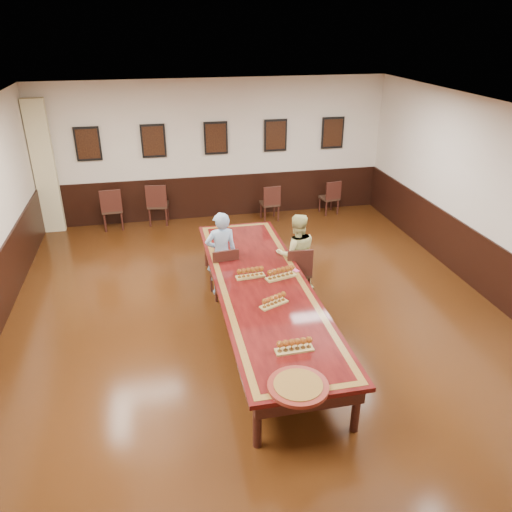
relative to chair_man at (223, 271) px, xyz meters
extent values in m
cube|color=black|center=(0.44, -1.12, -0.48)|extent=(8.00, 10.00, 0.02)
cube|color=white|center=(0.44, -1.12, 2.74)|extent=(8.00, 10.00, 0.02)
cube|color=beige|center=(0.44, 3.89, 1.13)|extent=(8.00, 0.02, 3.20)
cube|color=beige|center=(4.45, -1.12, 1.13)|extent=(0.02, 10.00, 3.20)
imported|color=#4A81B9|center=(-0.01, 0.10, 0.28)|extent=(0.58, 0.41, 1.50)
imported|color=#D2D083|center=(1.25, -0.12, 0.25)|extent=(0.75, 0.59, 1.45)
cube|color=#F7529C|center=(1.04, -0.76, 0.29)|extent=(0.13, 0.16, 0.01)
cube|color=#CABE8A|center=(-3.31, 3.70, 0.98)|extent=(0.45, 0.18, 2.90)
cube|color=black|center=(0.44, 3.86, 0.03)|extent=(7.98, 0.04, 1.00)
cube|color=black|center=(4.42, -1.12, 0.03)|extent=(0.04, 9.98, 1.00)
cube|color=#320808|center=(0.44, -1.12, 0.25)|extent=(1.40, 5.00, 0.06)
cube|color=olive|center=(0.44, -1.12, 0.28)|extent=(1.28, 4.88, 0.00)
cube|color=#320808|center=(0.44, -1.12, 0.29)|extent=(1.10, 4.70, 0.00)
cube|color=black|center=(0.44, -1.12, 0.10)|extent=(1.25, 4.85, 0.18)
cylinder|color=black|center=(-0.14, -3.44, -0.12)|extent=(0.10, 0.10, 0.69)
cylinder|color=black|center=(1.02, -3.44, -0.12)|extent=(0.10, 0.10, 0.69)
cylinder|color=black|center=(-0.14, 1.20, -0.12)|extent=(0.10, 0.10, 0.69)
cylinder|color=black|center=(1.02, 1.20, -0.12)|extent=(0.10, 0.10, 0.69)
cube|color=black|center=(-2.36, 3.82, 1.43)|extent=(0.54, 0.03, 0.74)
cube|color=black|center=(-2.36, 3.80, 1.43)|extent=(0.46, 0.01, 0.64)
cube|color=black|center=(-0.96, 3.82, 1.43)|extent=(0.54, 0.03, 0.74)
cube|color=black|center=(-0.96, 3.80, 1.43)|extent=(0.46, 0.01, 0.64)
cube|color=black|center=(0.44, 3.82, 1.43)|extent=(0.54, 0.03, 0.74)
cube|color=black|center=(0.44, 3.80, 1.43)|extent=(0.46, 0.01, 0.64)
cube|color=black|center=(1.84, 3.82, 1.43)|extent=(0.54, 0.03, 0.74)
cube|color=black|center=(1.84, 3.80, 1.43)|extent=(0.46, 0.01, 0.64)
cube|color=black|center=(3.24, 3.82, 1.43)|extent=(0.54, 0.03, 0.74)
cube|color=black|center=(3.24, 3.80, 1.43)|extent=(0.46, 0.01, 0.64)
cube|color=olive|center=(0.30, -0.84, 0.30)|extent=(0.46, 0.18, 0.03)
cube|color=olive|center=(0.76, -0.96, 0.30)|extent=(0.51, 0.27, 0.03)
cube|color=olive|center=(0.46, -1.72, 0.30)|extent=(0.44, 0.30, 0.03)
cube|color=olive|center=(0.45, -2.80, 0.30)|extent=(0.47, 0.16, 0.03)
cylinder|color=red|center=(0.48, -1.61, 0.29)|extent=(0.21, 0.21, 0.02)
cylinder|color=silver|center=(0.48, -1.61, 0.30)|extent=(0.11, 0.11, 0.01)
cylinder|color=#5D1812|center=(0.31, -3.45, 0.30)|extent=(0.67, 0.67, 0.04)
cylinder|color=olive|center=(0.31, -3.45, 0.33)|extent=(0.54, 0.54, 0.01)
camera|label=1|loc=(-1.01, -7.51, 3.90)|focal=35.00mm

